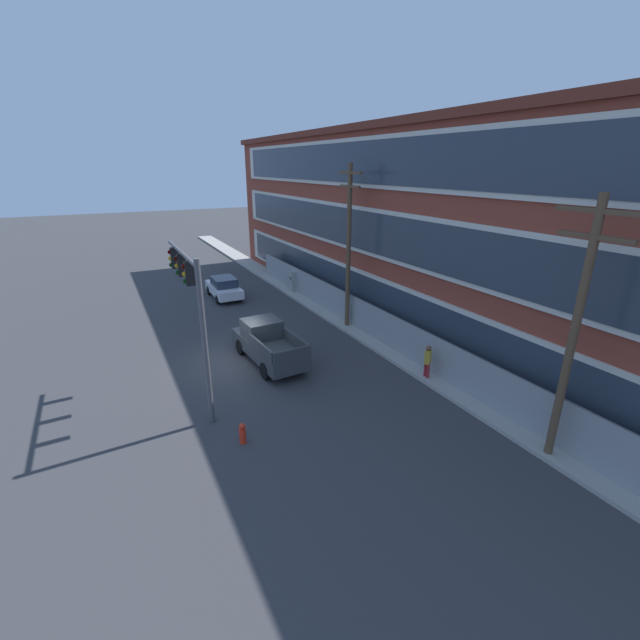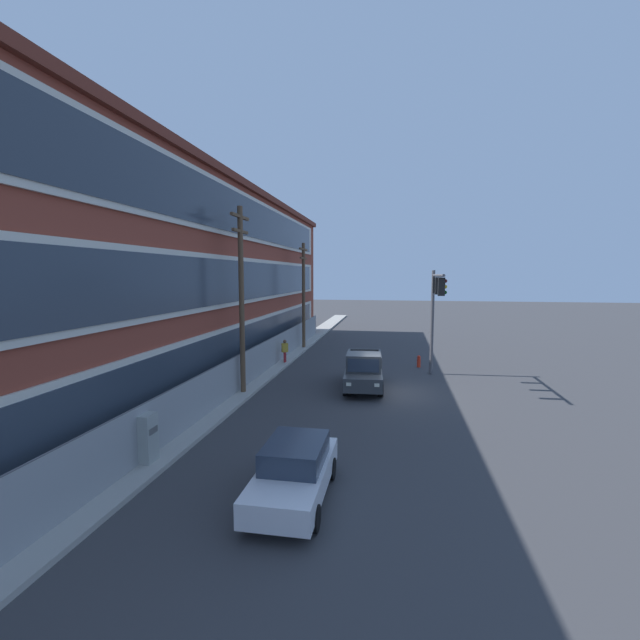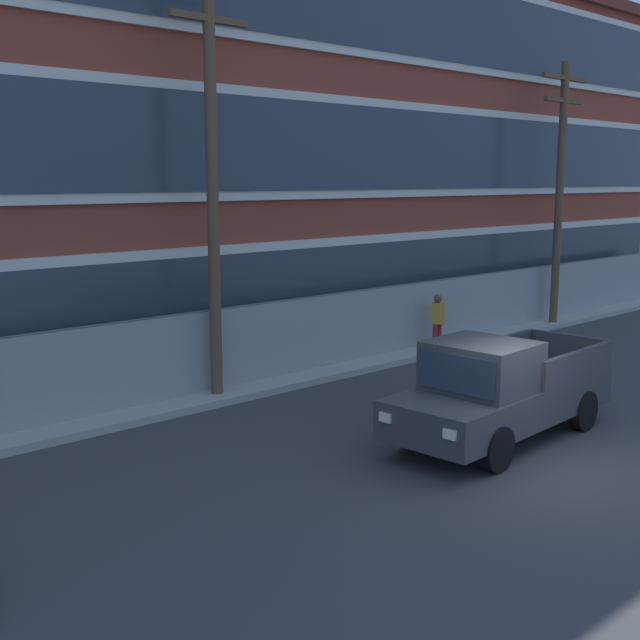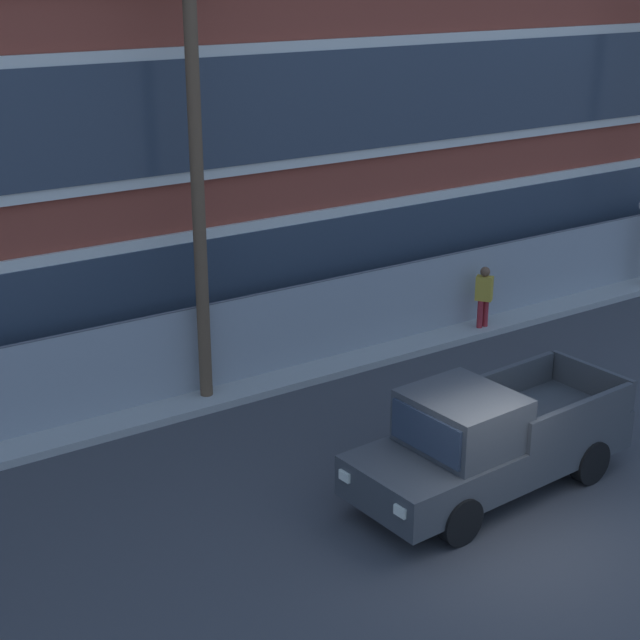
% 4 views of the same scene
% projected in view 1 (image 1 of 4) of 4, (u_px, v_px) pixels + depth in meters
% --- Properties ---
extents(ground_plane, '(160.00, 160.00, 0.00)m').
position_uv_depth(ground_plane, '(241.00, 361.00, 21.44)').
color(ground_plane, '#38383A').
extents(sidewalk_building_side, '(80.00, 1.72, 0.16)m').
position_uv_depth(sidewalk_building_side, '(366.00, 334.00, 24.62)').
color(sidewalk_building_side, '#9E9B93').
rests_on(sidewalk_building_side, ground).
extents(brick_mill_building, '(46.86, 9.41, 11.43)m').
position_uv_depth(brick_mill_building, '(446.00, 229.00, 24.90)').
color(brick_mill_building, brown).
rests_on(brick_mill_building, ground).
extents(chain_link_fence, '(35.95, 0.06, 2.01)m').
position_uv_depth(chain_link_fence, '(386.00, 329.00, 22.69)').
color(chain_link_fence, gray).
rests_on(chain_link_fence, ground).
extents(traffic_signal_mast, '(5.73, 0.43, 6.31)m').
position_uv_depth(traffic_signal_mast, '(191.00, 294.00, 16.32)').
color(traffic_signal_mast, '#4C4C51').
rests_on(traffic_signal_mast, ground).
extents(pickup_truck_dark_grey, '(5.41, 2.22, 1.99)m').
position_uv_depth(pickup_truck_dark_grey, '(267.00, 343.00, 21.12)').
color(pickup_truck_dark_grey, '#383A3D').
rests_on(pickup_truck_dark_grey, ground).
extents(sedan_white, '(4.26, 1.85, 1.56)m').
position_uv_depth(sedan_white, '(224.00, 287.00, 31.33)').
color(sedan_white, silver).
rests_on(sedan_white, ground).
extents(utility_pole_near_corner, '(2.25, 0.26, 9.36)m').
position_uv_depth(utility_pole_near_corner, '(349.00, 243.00, 24.12)').
color(utility_pole_near_corner, brown).
rests_on(utility_pole_near_corner, ground).
extents(utility_pole_midblock, '(2.57, 0.26, 8.56)m').
position_uv_depth(utility_pole_midblock, '(576.00, 324.00, 12.80)').
color(utility_pole_midblock, brown).
rests_on(utility_pole_midblock, ground).
extents(electrical_cabinet, '(0.63, 0.42, 1.70)m').
position_uv_depth(electrical_cabinet, '(293.00, 282.00, 32.54)').
color(electrical_cabinet, '#939993').
rests_on(electrical_cabinet, ground).
extents(pedestrian_near_cabinet, '(0.43, 0.46, 1.69)m').
position_uv_depth(pedestrian_near_cabinet, '(428.00, 360.00, 19.21)').
color(pedestrian_near_cabinet, maroon).
rests_on(pedestrian_near_cabinet, ground).
extents(fire_hydrant, '(0.24, 0.24, 0.78)m').
position_uv_depth(fire_hydrant, '(243.00, 433.00, 15.00)').
color(fire_hydrant, red).
rests_on(fire_hydrant, ground).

